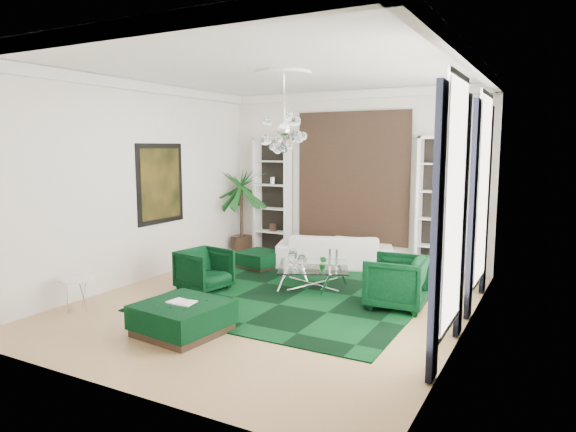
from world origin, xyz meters
The scene contains 30 objects.
floor centered at (0.00, 0.00, -0.01)m, with size 6.00×7.00×0.02m, color tan.
ceiling centered at (0.00, 0.00, 3.81)m, with size 6.00×7.00×0.02m, color white.
wall_back centered at (0.00, 3.51, 1.90)m, with size 6.00×0.02×3.80m, color white.
wall_front centered at (0.00, -3.51, 1.90)m, with size 6.00×0.02×3.80m, color white.
wall_left centered at (-3.01, 0.00, 1.90)m, with size 0.02×7.00×3.80m, color white.
wall_right centered at (3.01, 0.00, 1.90)m, with size 0.02×7.00×3.80m, color white.
crown_molding centered at (0.00, 0.00, 3.70)m, with size 6.00×7.00×0.18m, color white, non-canonical shape.
ceiling_medallion centered at (0.00, 0.30, 3.77)m, with size 0.90×0.90×0.05m, color white.
tapestry centered at (0.00, 3.46, 1.90)m, with size 2.50×0.06×2.80m, color black.
shelving_left centered at (-1.95, 3.31, 1.40)m, with size 0.90×0.38×2.80m, color white, non-canonical shape.
shelving_right centered at (1.95, 3.31, 1.40)m, with size 0.90×0.38×2.80m, color white, non-canonical shape.
painting centered at (-2.97, 0.60, 1.85)m, with size 0.04×1.30×1.60m, color black.
window_near centered at (2.99, -0.90, 1.90)m, with size 0.03×1.10×2.90m, color white.
curtain_near_a centered at (2.96, -1.68, 1.65)m, with size 0.07×0.30×3.25m, color black.
curtain_near_b centered at (2.96, -0.12, 1.65)m, with size 0.07×0.30×3.25m, color black.
window_far centered at (2.99, 1.50, 1.90)m, with size 0.03×1.10×2.90m, color white.
curtain_far_a centered at (2.96, 0.72, 1.65)m, with size 0.07×0.30×3.25m, color black.
curtain_far_b centered at (2.96, 2.28, 1.65)m, with size 0.07×0.30×3.25m, color black.
rug centered at (0.13, 0.92, 0.01)m, with size 4.20×5.00×0.02m, color black.
sofa centered at (-0.15, 2.85, 0.36)m, with size 2.44×0.95×0.71m, color silver.
armchair_left centered at (-1.50, 0.05, 0.38)m, with size 0.80×0.83×0.75m, color black.
armchair_right centered at (1.85, 0.70, 0.42)m, with size 0.90×0.93×0.85m, color black.
coffee_table centered at (0.18, 1.08, 0.21)m, with size 1.24×1.24×0.43m, color white, non-canonical shape.
ottoman_side centered at (-1.53, 1.98, 0.18)m, with size 0.80×0.80×0.36m, color black.
ottoman_front centered at (-0.44, -1.85, 0.22)m, with size 1.10×1.10×0.44m, color black.
book centered at (-0.44, -1.85, 0.45)m, with size 0.39×0.26×0.03m, color white.
side_table centered at (-2.55, -1.85, 0.26)m, with size 0.53×0.53×0.51m, color white.
palm centered at (-2.65, 3.02, 1.34)m, with size 1.67×1.67×2.68m, color #15501B, non-canonical shape.
chandelier centered at (0.11, 0.11, 2.85)m, with size 0.90×0.90×0.81m, color white, non-canonical shape.
table_plant centered at (0.49, 0.82, 0.56)m, with size 0.15×0.12×0.26m, color #15501B.
Camera 1 is at (4.11, -7.21, 2.59)m, focal length 32.00 mm.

